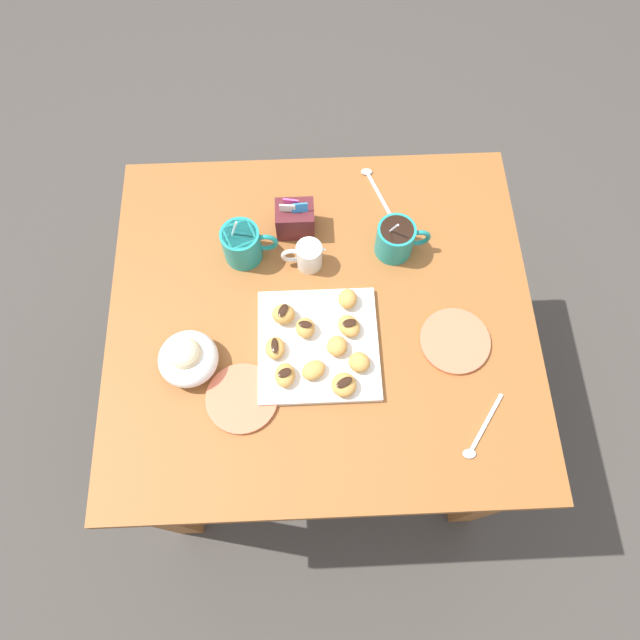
{
  "coord_description": "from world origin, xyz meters",
  "views": [
    {
      "loc": [
        -0.03,
        -0.53,
        1.93
      ],
      "look_at": [
        -0.0,
        -0.02,
        0.76
      ],
      "focal_mm": 32.21,
      "sensor_mm": 36.0,
      "label": 1
    }
  ],
  "objects_px": {
    "beignet_4": "(348,299)",
    "beignet_5": "(305,328)",
    "beignet_6": "(275,348)",
    "dining_table": "(321,336)",
    "sugar_caddy": "(295,219)",
    "beignet_8": "(349,326)",
    "beignet_7": "(344,385)",
    "saucer_coral_left": "(242,398)",
    "coffee_mug_teal_right": "(396,239)",
    "saucer_coral_right": "(455,341)",
    "beignet_0": "(314,370)",
    "beignet_9": "(284,314)",
    "beignet_1": "(285,375)",
    "beignet_2": "(359,362)",
    "beignet_3": "(337,346)",
    "pastry_plate_square": "(318,345)",
    "coffee_mug_teal_left": "(243,244)",
    "cream_pitcher_white": "(308,255)",
    "ice_cream_bowl": "(188,358)"
  },
  "relations": [
    {
      "from": "coffee_mug_teal_left",
      "to": "beignet_5",
      "type": "distance_m",
      "value": 0.25
    },
    {
      "from": "beignet_0",
      "to": "ice_cream_bowl",
      "type": "bearing_deg",
      "value": 172.54
    },
    {
      "from": "beignet_1",
      "to": "beignet_6",
      "type": "bearing_deg",
      "value": 108.03
    },
    {
      "from": "dining_table",
      "to": "sugar_caddy",
      "type": "xyz_separation_m",
      "value": [
        -0.05,
        0.23,
        0.17
      ]
    },
    {
      "from": "saucer_coral_left",
      "to": "coffee_mug_teal_right",
      "type": "bearing_deg",
      "value": 44.68
    },
    {
      "from": "beignet_3",
      "to": "dining_table",
      "type": "bearing_deg",
      "value": 108.06
    },
    {
      "from": "beignet_4",
      "to": "beignet_7",
      "type": "bearing_deg",
      "value": -95.71
    },
    {
      "from": "beignet_4",
      "to": "beignet_0",
      "type": "bearing_deg",
      "value": -116.94
    },
    {
      "from": "saucer_coral_left",
      "to": "beignet_7",
      "type": "relative_size",
      "value": 2.89
    },
    {
      "from": "sugar_caddy",
      "to": "beignet_1",
      "type": "xyz_separation_m",
      "value": [
        -0.03,
        -0.38,
        -0.01
      ]
    },
    {
      "from": "dining_table",
      "to": "sugar_caddy",
      "type": "relative_size",
      "value": 9.1
    },
    {
      "from": "coffee_mug_teal_left",
      "to": "beignet_8",
      "type": "distance_m",
      "value": 0.31
    },
    {
      "from": "pastry_plate_square",
      "to": "beignet_2",
      "type": "relative_size",
      "value": 5.59
    },
    {
      "from": "dining_table",
      "to": "saucer_coral_right",
      "type": "bearing_deg",
      "value": -15.26
    },
    {
      "from": "dining_table",
      "to": "beignet_0",
      "type": "bearing_deg",
      "value": -99.1
    },
    {
      "from": "beignet_6",
      "to": "beignet_8",
      "type": "relative_size",
      "value": 0.94
    },
    {
      "from": "beignet_4",
      "to": "beignet_6",
      "type": "height_order",
      "value": "beignet_4"
    },
    {
      "from": "beignet_4",
      "to": "beignet_5",
      "type": "relative_size",
      "value": 0.99
    },
    {
      "from": "beignet_8",
      "to": "beignet_5",
      "type": "bearing_deg",
      "value": -179.3
    },
    {
      "from": "sugar_caddy",
      "to": "beignet_6",
      "type": "relative_size",
      "value": 2.07
    },
    {
      "from": "coffee_mug_teal_right",
      "to": "beignet_7",
      "type": "xyz_separation_m",
      "value": [
        -0.14,
        -0.34,
        -0.02
      ]
    },
    {
      "from": "coffee_mug_teal_left",
      "to": "saucer_coral_right",
      "type": "distance_m",
      "value": 0.53
    },
    {
      "from": "beignet_0",
      "to": "beignet_1",
      "type": "relative_size",
      "value": 0.99
    },
    {
      "from": "beignet_1",
      "to": "beignet_7",
      "type": "height_order",
      "value": "beignet_7"
    },
    {
      "from": "saucer_coral_left",
      "to": "ice_cream_bowl",
      "type": "bearing_deg",
      "value": 143.18
    },
    {
      "from": "beignet_0",
      "to": "beignet_5",
      "type": "height_order",
      "value": "beignet_5"
    },
    {
      "from": "coffee_mug_teal_left",
      "to": "beignet_9",
      "type": "relative_size",
      "value": 2.83
    },
    {
      "from": "beignet_4",
      "to": "pastry_plate_square",
      "type": "bearing_deg",
      "value": -125.74
    },
    {
      "from": "coffee_mug_teal_right",
      "to": "cream_pitcher_white",
      "type": "distance_m",
      "value": 0.21
    },
    {
      "from": "dining_table",
      "to": "ice_cream_bowl",
      "type": "distance_m",
      "value": 0.35
    },
    {
      "from": "beignet_9",
      "to": "beignet_0",
      "type": "bearing_deg",
      "value": -64.82
    },
    {
      "from": "beignet_1",
      "to": "sugar_caddy",
      "type": "bearing_deg",
      "value": 85.42
    },
    {
      "from": "beignet_4",
      "to": "beignet_7",
      "type": "xyz_separation_m",
      "value": [
        -0.02,
        -0.2,
        -0.0
      ]
    },
    {
      "from": "pastry_plate_square",
      "to": "cream_pitcher_white",
      "type": "relative_size",
      "value": 2.52
    },
    {
      "from": "beignet_2",
      "to": "beignet_8",
      "type": "xyz_separation_m",
      "value": [
        -0.02,
        0.08,
        -0.0
      ]
    },
    {
      "from": "beignet_2",
      "to": "beignet_3",
      "type": "bearing_deg",
      "value": 139.57
    },
    {
      "from": "beignet_0",
      "to": "beignet_4",
      "type": "distance_m",
      "value": 0.18
    },
    {
      "from": "cream_pitcher_white",
      "to": "saucer_coral_right",
      "type": "relative_size",
      "value": 0.67
    },
    {
      "from": "coffee_mug_teal_right",
      "to": "beignet_6",
      "type": "relative_size",
      "value": 2.64
    },
    {
      "from": "beignet_8",
      "to": "beignet_7",
      "type": "bearing_deg",
      "value": -98.07
    },
    {
      "from": "pastry_plate_square",
      "to": "beignet_9",
      "type": "distance_m",
      "value": 0.1
    },
    {
      "from": "cream_pitcher_white",
      "to": "beignet_9",
      "type": "height_order",
      "value": "cream_pitcher_white"
    },
    {
      "from": "coffee_mug_teal_right",
      "to": "beignet_1",
      "type": "relative_size",
      "value": 2.49
    },
    {
      "from": "coffee_mug_teal_left",
      "to": "coffee_mug_teal_right",
      "type": "distance_m",
      "value": 0.35
    },
    {
      "from": "coffee_mug_teal_left",
      "to": "saucer_coral_left",
      "type": "relative_size",
      "value": 0.94
    },
    {
      "from": "beignet_0",
      "to": "beignet_6",
      "type": "bearing_deg",
      "value": 146.71
    },
    {
      "from": "coffee_mug_teal_left",
      "to": "coffee_mug_teal_right",
      "type": "bearing_deg",
      "value": 0.0
    },
    {
      "from": "beignet_7",
      "to": "saucer_coral_right",
      "type": "bearing_deg",
      "value": 21.38
    },
    {
      "from": "dining_table",
      "to": "beignet_3",
      "type": "relative_size",
      "value": 20.58
    },
    {
      "from": "pastry_plate_square",
      "to": "beignet_8",
      "type": "height_order",
      "value": "beignet_8"
    }
  ]
}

